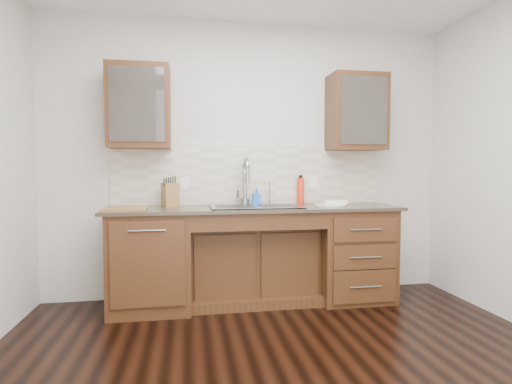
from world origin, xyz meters
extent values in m
cube|color=beige|center=(0.00, 1.80, 1.35)|extent=(4.00, 0.10, 2.70)
cube|color=#593014|center=(-0.95, 1.44, 0.44)|extent=(0.70, 0.62, 0.88)
cube|color=#593014|center=(0.00, 1.53, 0.35)|extent=(1.20, 0.44, 0.70)
cube|color=#593014|center=(0.95, 1.44, 0.44)|extent=(0.70, 0.62, 0.88)
cube|color=#84705B|center=(0.00, 1.43, 0.90)|extent=(2.70, 0.65, 0.03)
cube|color=beige|center=(0.00, 1.74, 1.21)|extent=(2.70, 0.02, 0.59)
cube|color=#9E9EA5|center=(0.00, 1.41, 0.83)|extent=(0.84, 0.46, 0.19)
cylinder|color=#999993|center=(-0.07, 1.64, 1.11)|extent=(0.04, 0.04, 0.40)
cylinder|color=#999993|center=(0.18, 1.65, 1.03)|extent=(0.02, 0.02, 0.24)
cube|color=#593014|center=(-1.05, 1.58, 1.83)|extent=(0.55, 0.34, 0.75)
cube|color=#593014|center=(1.05, 1.58, 1.83)|extent=(0.55, 0.34, 0.75)
cube|color=white|center=(-0.65, 1.73, 1.12)|extent=(0.08, 0.01, 0.12)
cube|color=white|center=(0.65, 1.73, 1.12)|extent=(0.08, 0.01, 0.12)
imported|color=blue|center=(0.04, 1.59, 0.99)|extent=(0.07, 0.08, 0.16)
cylinder|color=red|center=(0.51, 1.68, 1.04)|extent=(0.08, 0.08, 0.26)
cylinder|color=beige|center=(0.72, 1.40, 0.92)|extent=(0.34, 0.34, 0.02)
cube|color=white|center=(0.78, 1.45, 0.94)|extent=(0.23, 0.18, 0.03)
cube|color=brown|center=(-0.79, 1.58, 1.02)|extent=(0.17, 0.23, 0.22)
cube|color=brown|center=(-1.16, 1.35, 0.92)|extent=(0.39, 0.28, 0.02)
imported|color=white|center=(-1.13, 1.58, 1.78)|extent=(0.16, 0.16, 0.11)
imported|color=white|center=(-0.92, 1.58, 1.77)|extent=(0.12, 0.12, 0.09)
imported|color=white|center=(0.99, 1.58, 1.78)|extent=(0.15, 0.15, 0.10)
imported|color=silver|center=(1.16, 1.58, 1.77)|extent=(0.13, 0.13, 0.10)
camera|label=1|loc=(-0.62, -2.22, 1.25)|focal=28.00mm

